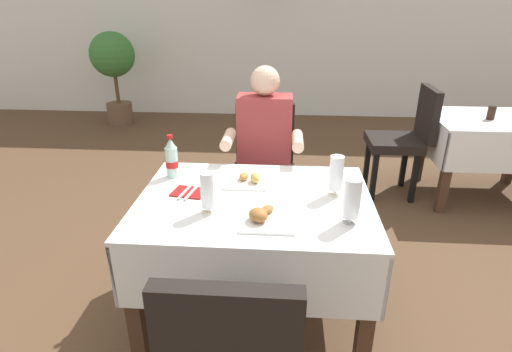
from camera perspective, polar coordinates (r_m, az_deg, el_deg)
The scene contains 16 objects.
ground_plane at distance 2.47m, azimuth 0.92°, elevation -18.43°, with size 11.00×11.00×0.00m, color brown.
back_wall at distance 6.18m, azimuth 3.52°, elevation 21.70°, with size 11.00×0.12×2.89m, color white.
main_dining_table at distance 2.15m, azimuth -0.19°, elevation -7.02°, with size 1.18×0.90×0.72m.
chair_far_diner_seat at distance 2.90m, azimuth 1.06°, elevation 1.39°, with size 0.44×0.50×0.97m.
seated_diner_far at distance 2.75m, azimuth 1.13°, elevation 3.56°, with size 0.50×0.46×1.26m.
plate_near_camera at distance 1.86m, azimuth 1.18°, elevation -5.72°, with size 0.25×0.25×0.07m.
plate_far_diner at distance 2.24m, azimuth -1.19°, elevation -0.50°, with size 0.23×0.23×0.06m.
beer_glass_left at distance 1.90m, azimuth -6.74°, elevation -2.31°, with size 0.07×0.07×0.20m.
beer_glass_middle at distance 2.09m, azimuth 11.07°, elevation 0.01°, with size 0.07×0.07×0.21m.
beer_glass_right at distance 1.85m, azimuth 13.19°, elevation -3.45°, with size 0.08×0.08×0.22m.
cola_bottle_primary at distance 2.32m, azimuth -11.65°, elevation 2.34°, with size 0.07×0.07×0.25m.
napkin_cutlery_set at distance 2.15m, azimuth -9.29°, elevation -2.21°, with size 0.19×0.20×0.01m.
background_dining_table at distance 4.04m, azimuth 29.56°, elevation 4.53°, with size 0.97×0.78×0.72m.
background_chair_left at distance 3.78m, azimuth 20.05°, elevation 5.32°, with size 0.50×0.44×0.97m.
background_table_tumbler at distance 3.93m, azimuth 29.92°, elevation 7.63°, with size 0.06×0.06×0.11m, color black.
potted_plant_corner at distance 6.03m, azimuth -19.23°, elevation 14.60°, with size 0.59×0.59×1.24m.
Camera 1 is at (0.10, -1.83, 1.66)m, focal length 28.75 mm.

